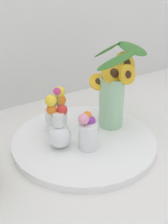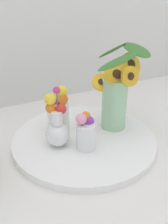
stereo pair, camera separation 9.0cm
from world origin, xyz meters
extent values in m
plane|color=silver|center=(0.00, 0.00, 0.00)|extent=(6.00, 6.00, 0.00)
cylinder|color=white|center=(0.00, 0.04, 0.01)|extent=(0.51, 0.51, 0.02)
cylinder|color=#99CC9E|center=(0.14, 0.06, 0.12)|extent=(0.09, 0.09, 0.19)
torus|color=#99CC9E|center=(0.14, 0.06, 0.22)|extent=(0.10, 0.10, 0.01)
cylinder|color=#568E42|center=(0.11, 0.07, 0.12)|extent=(0.04, 0.04, 0.15)
cylinder|color=gold|center=(0.09, 0.09, 0.20)|extent=(0.08, 0.05, 0.07)
sphere|color=#382314|center=(0.09, 0.09, 0.20)|extent=(0.03, 0.03, 0.03)
cylinder|color=#568E42|center=(0.15, 0.04, 0.15)|extent=(0.04, 0.06, 0.16)
cylinder|color=gold|center=(0.16, 0.01, 0.24)|extent=(0.08, 0.03, 0.08)
sphere|color=#382314|center=(0.16, 0.01, 0.24)|extent=(0.03, 0.03, 0.03)
cylinder|color=#568E42|center=(0.17, 0.07, 0.16)|extent=(0.07, 0.01, 0.19)
cylinder|color=gold|center=(0.20, 0.07, 0.26)|extent=(0.11, 0.06, 0.10)
sphere|color=#382314|center=(0.20, 0.07, 0.26)|extent=(0.04, 0.04, 0.04)
cylinder|color=#568E42|center=(0.14, 0.04, 0.15)|extent=(0.02, 0.02, 0.18)
cylinder|color=gold|center=(0.13, 0.05, 0.24)|extent=(0.10, 0.07, 0.09)
sphere|color=#382314|center=(0.13, 0.05, 0.24)|extent=(0.04, 0.04, 0.04)
ellipsoid|color=#38702D|center=(0.10, 0.00, 0.30)|extent=(0.14, 0.12, 0.08)
ellipsoid|color=#38702D|center=(0.16, 0.12, 0.30)|extent=(0.12, 0.08, 0.08)
ellipsoid|color=#38702D|center=(0.21, 0.05, 0.32)|extent=(0.08, 0.16, 0.04)
cylinder|color=white|center=(-0.02, -0.02, 0.07)|extent=(0.07, 0.07, 0.09)
cylinder|color=#427533|center=(-0.01, -0.02, 0.08)|extent=(0.01, 0.02, 0.07)
sphere|color=purple|center=(-0.01, -0.01, 0.12)|extent=(0.04, 0.04, 0.04)
cylinder|color=#427533|center=(-0.01, -0.01, 0.09)|extent=(0.01, 0.01, 0.08)
sphere|color=orange|center=(-0.01, 0.00, 0.13)|extent=(0.03, 0.03, 0.03)
cylinder|color=#427533|center=(-0.04, -0.03, 0.09)|extent=(0.01, 0.02, 0.09)
sphere|color=pink|center=(-0.04, -0.02, 0.14)|extent=(0.04, 0.04, 0.04)
sphere|color=white|center=(-0.10, 0.04, 0.07)|extent=(0.08, 0.08, 0.08)
cylinder|color=white|center=(-0.10, 0.04, 0.13)|extent=(0.04, 0.04, 0.04)
cylinder|color=#568E42|center=(-0.11, 0.04, 0.13)|extent=(0.01, 0.04, 0.12)
sphere|color=yellow|center=(-0.11, 0.06, 0.19)|extent=(0.04, 0.04, 0.04)
cylinder|color=#568E42|center=(-0.11, 0.05, 0.10)|extent=(0.01, 0.03, 0.11)
sphere|color=orange|center=(-0.11, 0.06, 0.16)|extent=(0.03, 0.03, 0.03)
cylinder|color=#568E42|center=(-0.09, 0.06, 0.14)|extent=(0.01, 0.02, 0.14)
sphere|color=#C6337A|center=(-0.09, 0.07, 0.21)|extent=(0.02, 0.02, 0.02)
cylinder|color=#568E42|center=(-0.09, 0.03, 0.10)|extent=(0.02, 0.03, 0.11)
sphere|color=red|center=(-0.08, 0.05, 0.15)|extent=(0.04, 0.04, 0.04)
cylinder|color=white|center=(-0.06, 0.14, 0.08)|extent=(0.08, 0.08, 0.10)
cylinder|color=#568E42|center=(-0.05, 0.13, 0.12)|extent=(0.02, 0.02, 0.12)
sphere|color=yellow|center=(-0.04, 0.14, 0.18)|extent=(0.04, 0.04, 0.04)
cylinder|color=#568E42|center=(-0.05, 0.14, 0.11)|extent=(0.02, 0.02, 0.08)
sphere|color=orange|center=(-0.04, 0.13, 0.15)|extent=(0.04, 0.04, 0.04)
cylinder|color=#568E42|center=(-0.06, 0.14, 0.09)|extent=(0.01, 0.01, 0.09)
sphere|color=purple|center=(-0.07, 0.15, 0.13)|extent=(0.03, 0.03, 0.03)
camera|label=1|loc=(-0.44, -0.63, 0.54)|focal=42.00mm
camera|label=2|loc=(-0.36, -0.68, 0.54)|focal=42.00mm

